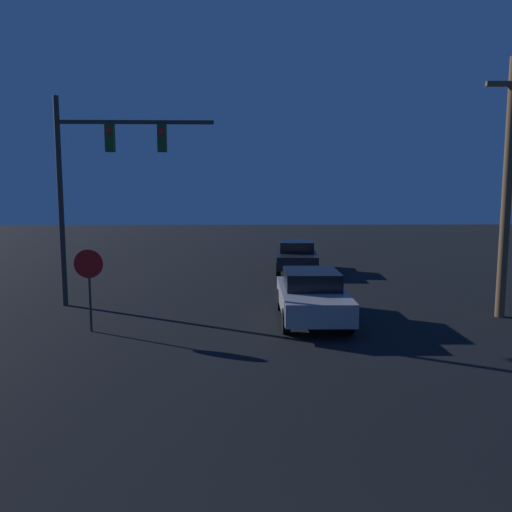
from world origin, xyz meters
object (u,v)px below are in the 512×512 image
object	(u,v)px
traffic_signal_mast	(97,169)
stop_sign	(89,274)
utility_pole	(507,185)
car_near	(312,295)
car_far	(297,256)

from	to	relation	value
traffic_signal_mast	stop_sign	world-z (taller)	traffic_signal_mast
stop_sign	utility_pole	xyz separation A→B (m)	(12.14, 1.38, 2.42)
car_near	traffic_signal_mast	xyz separation A→B (m)	(-6.88, 2.21, 3.83)
car_near	car_far	world-z (taller)	same
car_near	traffic_signal_mast	distance (m)	8.18
car_far	traffic_signal_mast	bearing A→B (deg)	49.16
car_far	utility_pole	bearing A→B (deg)	124.55
traffic_signal_mast	utility_pole	bearing A→B (deg)	-8.60
traffic_signal_mast	stop_sign	distance (m)	4.51
car_near	traffic_signal_mast	size ratio (longest dim) A/B	0.65
car_near	car_far	bearing A→B (deg)	-92.24
utility_pole	stop_sign	bearing A→B (deg)	-173.50
car_far	stop_sign	xyz separation A→B (m)	(-6.81, -10.63, 0.84)
car_far	traffic_signal_mast	distance (m)	11.11
car_far	stop_sign	bearing A→B (deg)	61.94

